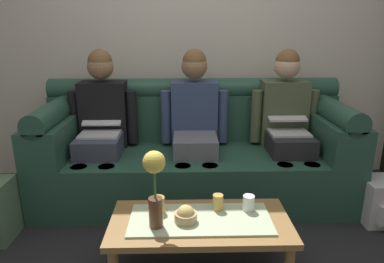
{
  "coord_description": "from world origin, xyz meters",
  "views": [
    {
      "loc": [
        -0.09,
        -1.58,
        1.4
      ],
      "look_at": [
        -0.03,
        0.9,
        0.64
      ],
      "focal_mm": 32.63,
      "sensor_mm": 36.0,
      "label": 1
    }
  ],
  "objects": [
    {
      "name": "person_middle",
      "position": [
        0.0,
        1.17,
        0.66
      ],
      "size": [
        0.56,
        0.67,
        1.22
      ],
      "color": "#595B66",
      "rests_on": "ground_plane"
    },
    {
      "name": "cup_far_center",
      "position": [
        0.11,
        0.26,
        0.4
      ],
      "size": [
        0.06,
        0.06,
        0.09
      ],
      "primitive_type": "cylinder",
      "color": "gold",
      "rests_on": "coffee_table"
    },
    {
      "name": "cup_near_right",
      "position": [
        -0.24,
        0.24,
        0.4
      ],
      "size": [
        0.08,
        0.08,
        0.09
      ],
      "primitive_type": "cylinder",
      "color": "gold",
      "rests_on": "coffee_table"
    },
    {
      "name": "back_wall_patterned",
      "position": [
        0.0,
        1.7,
        1.45
      ],
      "size": [
        6.0,
        0.12,
        2.9
      ],
      "primitive_type": "cube",
      "color": "beige",
      "rests_on": "ground_plane"
    },
    {
      "name": "couch",
      "position": [
        0.0,
        1.17,
        0.37
      ],
      "size": [
        2.49,
        0.88,
        0.96
      ],
      "color": "#234738",
      "rests_on": "ground_plane"
    },
    {
      "name": "coffee_table",
      "position": [
        0.0,
        0.16,
        0.3
      ],
      "size": [
        1.03,
        0.49,
        0.35
      ],
      "color": "olive",
      "rests_on": "ground_plane"
    },
    {
      "name": "person_left",
      "position": [
        -0.76,
        1.17,
        0.66
      ],
      "size": [
        0.56,
        0.67,
        1.22
      ],
      "color": "#383D4C",
      "rests_on": "ground_plane"
    },
    {
      "name": "backpack_right",
      "position": [
        1.37,
        0.68,
        0.16
      ],
      "size": [
        0.3,
        0.32,
        0.33
      ],
      "color": "#B7B7BC",
      "rests_on": "ground_plane"
    },
    {
      "name": "cup_near_left",
      "position": [
        0.29,
        0.25,
        0.4
      ],
      "size": [
        0.07,
        0.07,
        0.09
      ],
      "primitive_type": "cylinder",
      "color": "white",
      "rests_on": "coffee_table"
    },
    {
      "name": "flower_vase",
      "position": [
        -0.24,
        0.09,
        0.62
      ],
      "size": [
        0.12,
        0.12,
        0.43
      ],
      "color": "brown",
      "rests_on": "coffee_table"
    },
    {
      "name": "snack_bowl",
      "position": [
        -0.08,
        0.14,
        0.39
      ],
      "size": [
        0.13,
        0.13,
        0.1
      ],
      "color": "tan",
      "rests_on": "coffee_table"
    },
    {
      "name": "person_right",
      "position": [
        0.76,
        1.17,
        0.66
      ],
      "size": [
        0.56,
        0.67,
        1.22
      ],
      "color": "#232326",
      "rests_on": "ground_plane"
    }
  ]
}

